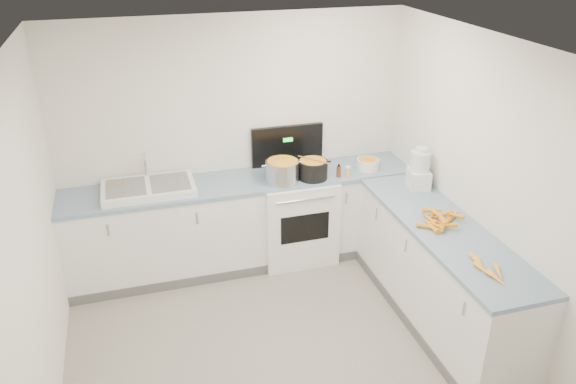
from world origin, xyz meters
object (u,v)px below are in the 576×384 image
object	(u,v)px
steel_pot	(282,172)
black_pot	(313,170)
stove	(295,215)
extract_bottle	(339,172)
mixing_bowl	(368,164)
food_processor	(419,170)
spice_jar	(348,172)
sink	(148,188)

from	to	relation	value
steel_pot	black_pot	world-z (taller)	steel_pot
stove	extract_bottle	bearing A→B (deg)	-23.61
stove	mixing_bowl	bearing A→B (deg)	-5.62
extract_bottle	food_processor	world-z (taller)	food_processor
mixing_bowl	extract_bottle	bearing A→B (deg)	-164.46
extract_bottle	spice_jar	bearing A→B (deg)	-5.06
stove	sink	world-z (taller)	stove
stove	mixing_bowl	xyz separation A→B (m)	(0.76, -0.07, 0.52)
spice_jar	food_processor	distance (m)	0.71
stove	sink	bearing A→B (deg)	179.38
black_pot	food_processor	bearing A→B (deg)	-27.48
mixing_bowl	extract_bottle	xyz separation A→B (m)	(-0.36, -0.10, 0.00)
steel_pot	mixing_bowl	xyz separation A→B (m)	(0.93, 0.06, -0.05)
black_pot	mixing_bowl	xyz separation A→B (m)	(0.62, 0.06, -0.03)
black_pot	spice_jar	xyz separation A→B (m)	(0.35, -0.05, -0.04)
extract_bottle	food_processor	bearing A→B (deg)	-33.56
black_pot	mixing_bowl	world-z (taller)	black_pot
black_pot	sink	bearing A→B (deg)	174.66
stove	spice_jar	xyz separation A→B (m)	(0.49, -0.18, 0.51)
sink	food_processor	xyz separation A→B (m)	(2.50, -0.62, 0.13)
spice_jar	food_processor	xyz separation A→B (m)	(0.56, -0.42, 0.13)
sink	black_pot	bearing A→B (deg)	-5.34
stove	black_pot	distance (m)	0.58
steel_pot	stove	bearing A→B (deg)	37.01
extract_bottle	spice_jar	size ratio (longest dim) A/B	1.30
food_processor	steel_pot	bearing A→B (deg)	158.75
steel_pot	spice_jar	world-z (taller)	steel_pot
steel_pot	mixing_bowl	size ratio (longest dim) A/B	1.44
steel_pot	spice_jar	xyz separation A→B (m)	(0.67, -0.05, -0.06)
steel_pot	food_processor	distance (m)	1.31
black_pot	extract_bottle	distance (m)	0.26
black_pot	mixing_bowl	size ratio (longest dim) A/B	1.28
extract_bottle	food_processor	size ratio (longest dim) A/B	0.28
sink	extract_bottle	xyz separation A→B (m)	(1.85, -0.19, 0.02)
mixing_bowl	food_processor	xyz separation A→B (m)	(0.29, -0.53, 0.12)
spice_jar	steel_pot	bearing A→B (deg)	175.52
extract_bottle	spice_jar	xyz separation A→B (m)	(0.10, -0.01, -0.01)
stove	food_processor	world-z (taller)	stove
steel_pot	extract_bottle	bearing A→B (deg)	-4.38
black_pot	extract_bottle	world-z (taller)	black_pot
stove	food_processor	xyz separation A→B (m)	(1.05, -0.61, 0.64)
stove	spice_jar	bearing A→B (deg)	-20.30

